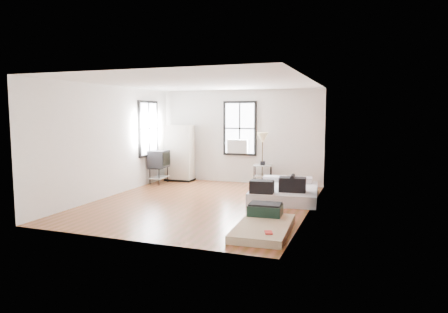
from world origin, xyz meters
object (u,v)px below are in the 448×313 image
at_px(mattress_main, 284,191).
at_px(mattress_bare, 264,223).
at_px(side_table, 263,169).
at_px(tv_stand, 159,160).
at_px(floor_lamp, 263,141).
at_px(wardrobe, 180,153).

height_order(mattress_main, mattress_bare, mattress_main).
bearing_deg(side_table, mattress_main, -58.98).
bearing_deg(tv_stand, mattress_bare, -43.65).
distance_m(mattress_main, floor_lamp, 2.13).
bearing_deg(mattress_main, wardrobe, 151.09).
height_order(mattress_main, wardrobe, wardrobe).
xyz_separation_m(mattress_main, mattress_bare, (0.17, -2.73, -0.07)).
bearing_deg(side_table, mattress_bare, -75.32).
bearing_deg(mattress_bare, floor_lamp, 101.74).
bearing_deg(mattress_bare, mattress_main, 90.48).
height_order(floor_lamp, tv_stand, floor_lamp).
relative_size(side_table, floor_lamp, 0.46).
height_order(wardrobe, tv_stand, wardrobe).
height_order(mattress_main, floor_lamp, floor_lamp).
relative_size(mattress_main, tv_stand, 2.28).
xyz_separation_m(mattress_bare, tv_stand, (-4.13, 3.56, 0.60)).
distance_m(side_table, tv_stand, 3.11).
distance_m(mattress_main, side_table, 1.89).
height_order(mattress_bare, tv_stand, tv_stand).
xyz_separation_m(mattress_main, floor_lamp, (-0.96, 1.53, 1.13)).
bearing_deg(side_table, floor_lamp, -88.37).
xyz_separation_m(mattress_main, side_table, (-0.96, 1.60, 0.30)).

